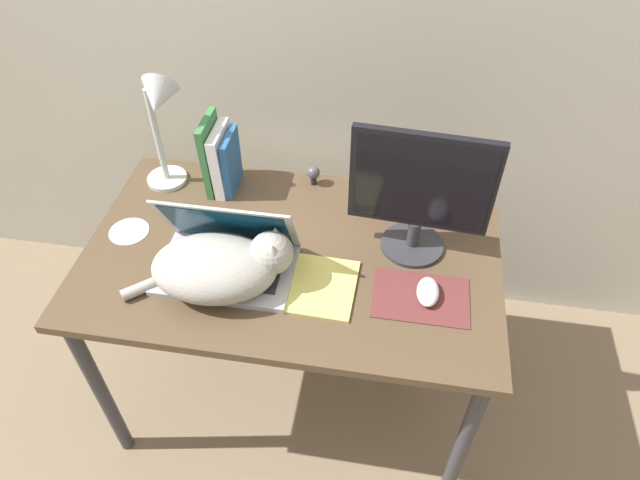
# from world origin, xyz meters

# --- Properties ---
(desk) EXTENTS (1.21, 0.74, 0.74)m
(desk) POSITION_xyz_m (0.00, 0.37, 0.66)
(desk) COLOR brown
(desk) RESTS_ON ground_plane
(laptop) EXTENTS (0.38, 0.24, 0.23)m
(laptop) POSITION_xyz_m (-0.16, 0.28, 0.79)
(laptop) COLOR #B7B7BC
(laptop) RESTS_ON desk
(cat) EXTENTS (0.45, 0.26, 0.17)m
(cat) POSITION_xyz_m (-0.16, 0.21, 0.82)
(cat) COLOR #B2ADA3
(cat) RESTS_ON desk
(external_monitor) EXTENTS (0.39, 0.18, 0.39)m
(external_monitor) POSITION_xyz_m (0.35, 0.45, 0.95)
(external_monitor) COLOR #333338
(external_monitor) RESTS_ON desk
(mousepad) EXTENTS (0.26, 0.18, 0.00)m
(mousepad) POSITION_xyz_m (0.38, 0.26, 0.74)
(mousepad) COLOR brown
(mousepad) RESTS_ON desk
(computer_mouse) EXTENTS (0.06, 0.10, 0.03)m
(computer_mouse) POSITION_xyz_m (0.40, 0.27, 0.76)
(computer_mouse) COLOR silver
(computer_mouse) RESTS_ON mousepad
(book_row) EXTENTS (0.09, 0.15, 0.25)m
(book_row) POSITION_xyz_m (-0.27, 0.63, 0.85)
(book_row) COLOR #387A42
(book_row) RESTS_ON desk
(desk_lamp) EXTENTS (0.17, 0.17, 0.41)m
(desk_lamp) POSITION_xyz_m (-0.43, 0.60, 1.01)
(desk_lamp) COLOR silver
(desk_lamp) RESTS_ON desk
(notepad) EXTENTS (0.22, 0.22, 0.01)m
(notepad) POSITION_xyz_m (0.10, 0.25, 0.75)
(notepad) COLOR #E5DB6B
(notepad) RESTS_ON desk
(webcam) EXTENTS (0.04, 0.04, 0.07)m
(webcam) POSITION_xyz_m (0.01, 0.69, 0.79)
(webcam) COLOR #232328
(webcam) RESTS_ON desk
(cd_disc) EXTENTS (0.12, 0.12, 0.00)m
(cd_disc) POSITION_xyz_m (-0.50, 0.38, 0.74)
(cd_disc) COLOR silver
(cd_disc) RESTS_ON desk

